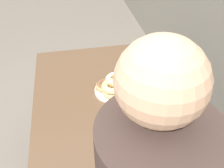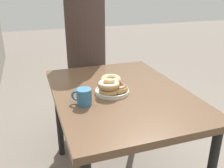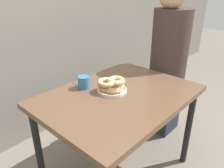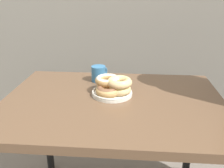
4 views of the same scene
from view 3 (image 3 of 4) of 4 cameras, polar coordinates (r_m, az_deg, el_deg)
The scene contains 5 objects.
wall_back at distance 2.15m, azimuth -19.55°, elevation 19.40°, with size 8.00×0.05×2.60m.
dining_table at distance 1.58m, azimuth 1.87°, elevation -5.16°, with size 1.10×0.81×0.75m.
donut_plate at distance 1.55m, azimuth -0.03°, elevation -0.45°, with size 0.23×0.22×0.09m.
coffee_mug at distance 1.62m, azimuth -7.44°, elevation 0.53°, with size 0.09×0.11×0.09m.
person_figure at distance 2.13m, azimuth 14.70°, elevation 6.22°, with size 0.36×0.34×1.48m.
Camera 3 is at (-1.04, -0.75, 1.45)m, focal length 35.00 mm.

